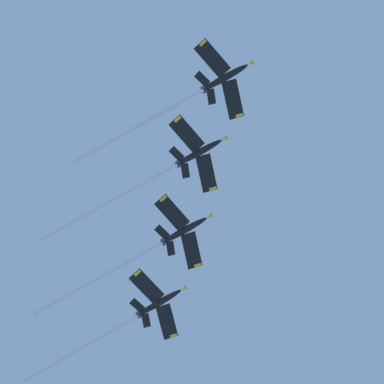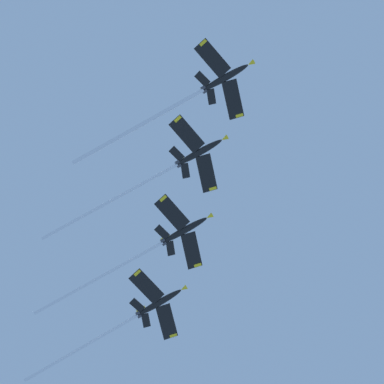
{
  "view_description": "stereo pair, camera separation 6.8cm",
  "coord_description": "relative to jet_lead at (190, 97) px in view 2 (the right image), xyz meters",
  "views": [
    {
      "loc": [
        -36.28,
        -22.66,
        1.97
      ],
      "look_at": [
        19.31,
        -7.63,
        169.45
      ],
      "focal_mm": 70.62,
      "sensor_mm": 36.0,
      "label": 1
    },
    {
      "loc": [
        -36.3,
        -22.6,
        1.97
      ],
      "look_at": [
        19.31,
        -7.63,
        169.45
      ],
      "focal_mm": 70.62,
      "sensor_mm": 36.0,
      "label": 2
    }
  ],
  "objects": [
    {
      "name": "jet_second",
      "position": [
        14.45,
        8.04,
        -1.71
      ],
      "size": [
        19.82,
        46.89,
        13.36
      ],
      "color": "black"
    },
    {
      "name": "jet_lead",
      "position": [
        0.0,
        0.0,
        0.0
      ],
      "size": [
        19.75,
        45.5,
        12.52
      ],
      "color": "black"
    },
    {
      "name": "jet_third",
      "position": [
        30.67,
        15.18,
        -5.61
      ],
      "size": [
        19.86,
        45.29,
        13.37
      ],
      "color": "black"
    },
    {
      "name": "jet_fourth",
      "position": [
        46.28,
        25.19,
        -7.78
      ],
      "size": [
        19.78,
        42.35,
        11.86
      ],
      "color": "black"
    }
  ]
}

